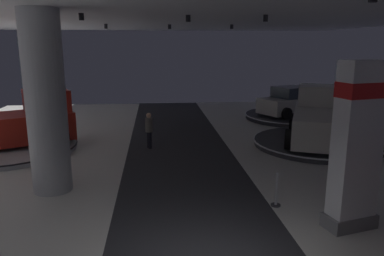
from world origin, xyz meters
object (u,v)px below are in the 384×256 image
display_platform_deep_right (291,116)px  display_platform_far_right (317,143)px  display_car_deep_right (292,102)px  display_platform_far_left (9,148)px  column_left (46,104)px  pickup_truck_far_left (14,124)px  pickup_truck_far_right (318,119)px  visitor_walking_near (149,128)px  brand_sign_pylon (357,145)px

display_platform_deep_right → display_platform_far_right: display_platform_deep_right is taller
display_car_deep_right → display_platform_far_left: size_ratio=0.80×
column_left → display_car_deep_right: size_ratio=1.20×
pickup_truck_far_left → pickup_truck_far_right: pickup_truck_far_right is taller
display_platform_far_right → pickup_truck_far_right: size_ratio=1.00×
pickup_truck_far_right → column_left: bearing=-157.5°
display_car_deep_right → pickup_truck_far_right: (-0.95, -5.82, 0.15)m
visitor_walking_near → pickup_truck_far_left: bearing=176.9°
display_platform_far_right → pickup_truck_far_right: (0.13, 0.30, 1.04)m
visitor_walking_near → pickup_truck_far_right: bearing=-0.4°
pickup_truck_far_right → visitor_walking_near: 7.64m
display_platform_deep_right → pickup_truck_far_right: pickup_truck_far_right is taller
display_platform_far_left → pickup_truck_far_right: size_ratio=1.00×
pickup_truck_far_left → visitor_walking_near: size_ratio=3.57×
brand_sign_pylon → display_platform_deep_right: brand_sign_pylon is taller
brand_sign_pylon → display_platform_deep_right: size_ratio=0.73×
pickup_truck_far_right → visitor_walking_near: size_ratio=3.58×
brand_sign_pylon → display_platform_far_right: brand_sign_pylon is taller
display_platform_deep_right → pickup_truck_far_left: size_ratio=1.00×
pickup_truck_far_left → display_platform_far_right: (13.23, -0.66, -1.02)m
visitor_walking_near → brand_sign_pylon: bearing=-56.7°
display_car_deep_right → display_platform_deep_right: bearing=25.8°
column_left → display_car_deep_right: column_left is taller
brand_sign_pylon → display_car_deep_right: size_ratio=0.91×
brand_sign_pylon → pickup_truck_far_left: size_ratio=0.73×
display_platform_far_left → pickup_truck_far_right: (13.64, -0.22, 1.06)m
brand_sign_pylon → display_platform_far_left: size_ratio=0.73×
display_platform_deep_right → display_platform_far_left: size_ratio=1.00×
display_car_deep_right → display_platform_far_right: display_car_deep_right is taller
display_platform_deep_right → display_platform_far_right: size_ratio=1.00×
pickup_truck_far_right → pickup_truck_far_left: bearing=178.4°
display_car_deep_right → display_platform_far_left: bearing=-159.0°
display_platform_deep_right → pickup_truck_far_left: 15.37m
display_platform_deep_right → visitor_walking_near: visitor_walking_near is taller
brand_sign_pylon → display_platform_far_right: size_ratio=0.73×
column_left → visitor_walking_near: column_left is taller
column_left → display_platform_far_right: column_left is taller
column_left → display_car_deep_right: (11.55, 10.22, -1.71)m
pickup_truck_far_left → pickup_truck_far_right: 13.36m
display_car_deep_right → display_platform_far_right: size_ratio=0.80×
visitor_walking_near → column_left: bearing=-123.6°
display_platform_far_left → pickup_truck_far_left: bearing=26.7°
display_platform_deep_right → column_left: bearing=-138.5°
brand_sign_pylon → pickup_truck_far_right: 8.12m
display_car_deep_right → pickup_truck_far_left: (-14.30, -5.46, 0.13)m
display_platform_deep_right → pickup_truck_far_right: bearing=-99.5°
display_platform_far_left → pickup_truck_far_left: size_ratio=1.00×
pickup_truck_far_right → display_platform_far_left: bearing=179.1°
display_car_deep_right → column_left: bearing=-138.5°
brand_sign_pylon → display_car_deep_right: bearing=75.3°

